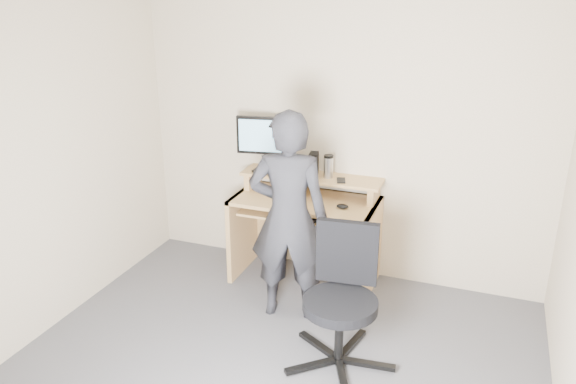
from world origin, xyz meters
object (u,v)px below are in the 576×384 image
Objects in this scene: monitor at (266,139)px; office_chair at (342,292)px; desk at (308,218)px; person at (288,217)px.

monitor is 0.54× the size of office_chair.
person is (0.05, -0.62, 0.26)m from desk.
person reaches higher than office_chair.
monitor is at bearing 174.63° from desk.
office_chair is (0.59, -1.04, -0.03)m from desk.
desk is at bearing 114.05° from office_chair.
desk is 2.38× the size of monitor.
office_chair is (0.98, -1.08, -0.68)m from monitor.
monitor reaches higher than office_chair.
monitor is (-0.40, 0.04, 0.65)m from desk.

